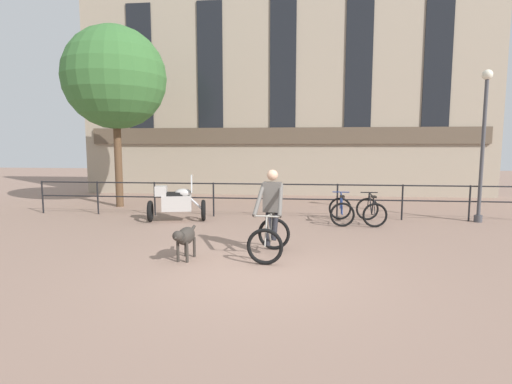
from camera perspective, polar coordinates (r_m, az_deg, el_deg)
name	(u,v)px	position (r m, az deg, el deg)	size (l,w,h in m)	color
ground_plane	(256,270)	(7.13, -0.04, -11.13)	(60.00, 60.00, 0.00)	#8E7060
canal_railing	(274,194)	(12.06, 2.65, -0.35)	(15.05, 0.05, 1.05)	black
building_facade	(283,81)	(17.97, 3.91, 15.60)	(18.00, 0.72, 10.00)	gray
cyclist_with_bike	(271,217)	(7.93, 2.14, -3.63)	(0.78, 1.23, 1.70)	black
dog	(185,237)	(7.74, -10.10, -6.32)	(0.34, 1.02, 0.64)	#332D28
parked_motorcycle	(176,202)	(11.68, -11.32, -1.43)	(1.73, 0.96, 1.35)	black
parked_bicycle_near_lamp	(341,210)	(11.50, 12.07, -2.60)	(0.70, 1.14, 0.86)	black
parked_bicycle_mid_left	(371,211)	(11.61, 16.11, -2.62)	(0.69, 1.13, 0.86)	black
street_lamp	(483,138)	(12.92, 29.72, 6.73)	(0.28, 0.28, 4.25)	#424247
tree_canalside_left	(115,78)	(15.19, -19.50, 15.07)	(3.52, 3.52, 6.27)	brown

